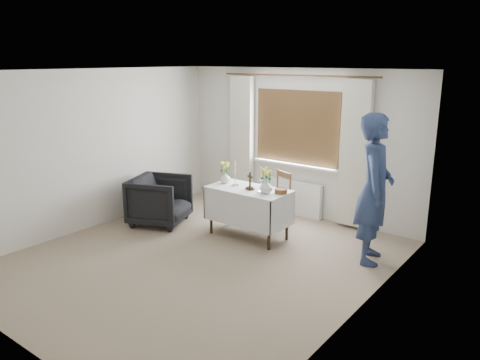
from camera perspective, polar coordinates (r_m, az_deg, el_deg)
name	(u,v)px	position (r m, az deg, el deg)	size (l,w,h in m)	color
ground	(200,259)	(6.47, -4.94, -9.60)	(5.00, 5.00, 0.00)	gray
altar_table	(248,213)	(7.10, 1.03, -4.02)	(1.24, 0.64, 0.76)	silver
wooden_chair	(275,198)	(7.63, 4.27, -2.26)	(0.40, 0.40, 0.87)	#52371C
armchair	(160,200)	(7.77, -9.73, -2.45)	(0.85, 0.87, 0.79)	black
person	(374,189)	(6.34, 16.07, -1.07)	(0.73, 0.48, 1.99)	navy
radiator	(293,197)	(8.20, 6.46, -2.13)	(1.10, 0.10, 0.60)	silver
wooden_cross	(250,181)	(6.89, 1.23, -0.12)	(0.12, 0.09, 0.27)	black
candlestick_left	(235,173)	(7.09, -0.58, 0.81)	(0.11, 0.11, 0.39)	silver
candlestick_right	(261,180)	(6.77, 2.60, 0.05)	(0.11, 0.11, 0.37)	silver
flower_vase_left	(225,178)	(7.29, -1.83, 0.30)	(0.16, 0.16, 0.17)	silver
flower_vase_right	(266,187)	(6.73, 3.21, -0.82)	(0.18, 0.18, 0.19)	silver
wicker_basket	(281,191)	(6.76, 5.01, -1.34)	(0.18, 0.18, 0.07)	brown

